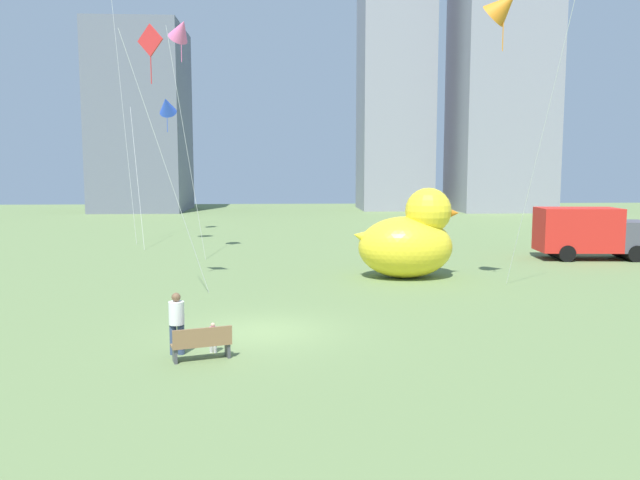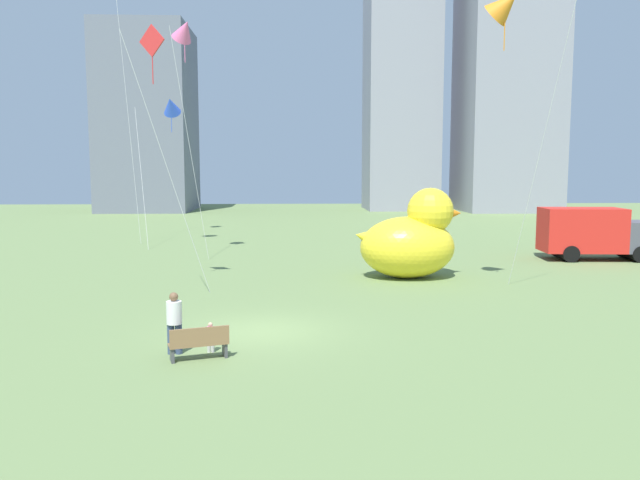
{
  "view_description": "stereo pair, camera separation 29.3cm",
  "coord_description": "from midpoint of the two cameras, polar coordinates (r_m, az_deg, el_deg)",
  "views": [
    {
      "loc": [
        0.68,
        -19.27,
        5.05
      ],
      "look_at": [
        1.94,
        3.28,
        2.47
      ],
      "focal_mm": 35.56,
      "sensor_mm": 36.0,
      "label": 1
    },
    {
      "loc": [
        0.97,
        -19.28,
        5.05
      ],
      "look_at": [
        1.94,
        3.28,
        2.47
      ],
      "focal_mm": 35.56,
      "sensor_mm": 36.0,
      "label": 2
    }
  ],
  "objects": [
    {
      "name": "kite_blue",
      "position": [
        42.85,
        -13.82,
        11.66
      ],
      "size": [
        3.18,
        3.76,
        9.82
      ],
      "color": "silver",
      "rests_on": "ground"
    },
    {
      "name": "person_child",
      "position": [
        17.8,
        -10.07,
        -8.52
      ],
      "size": [
        0.21,
        0.21,
        0.84
      ],
      "color": "silver",
      "rests_on": "ground"
    },
    {
      "name": "person_adult",
      "position": [
        17.74,
        -13.24,
        -7.07
      ],
      "size": [
        0.42,
        0.42,
        1.7
      ],
      "color": "#38476B",
      "rests_on": "ground"
    },
    {
      "name": "box_truck",
      "position": [
        38.03,
        22.88,
        0.56
      ],
      "size": [
        6.1,
        2.76,
        2.85
      ],
      "color": "red",
      "rests_on": "ground"
    },
    {
      "name": "ground_plane",
      "position": [
        19.94,
        -5.52,
        -8.19
      ],
      "size": [
        140.0,
        140.0,
        0.0
      ],
      "primitive_type": "plane",
      "color": "#68814B"
    },
    {
      "name": "kite_red",
      "position": [
        27.03,
        -15.24,
        16.11
      ],
      "size": [
        2.92,
        2.55,
        10.72
      ],
      "color": "silver",
      "rests_on": "ground"
    },
    {
      "name": "giant_inflatable_duck",
      "position": [
        29.38,
        7.75,
        0.03
      ],
      "size": [
        5.0,
        3.21,
        4.15
      ],
      "color": "yellow",
      "rests_on": "ground"
    },
    {
      "name": "kite_orange",
      "position": [
        26.76,
        15.91,
        19.58
      ],
      "size": [
        3.17,
        3.5,
        12.01
      ],
      "color": "silver",
      "rests_on": "ground"
    },
    {
      "name": "city_skyline",
      "position": [
        76.69,
        4.17,
        13.6
      ],
      "size": [
        52.37,
        13.3,
        34.09
      ],
      "color": "slate",
      "rests_on": "ground"
    },
    {
      "name": "park_bench",
      "position": [
        17.17,
        -11.07,
        -9.08
      ],
      "size": [
        1.62,
        0.91,
        0.9
      ],
      "color": "olive",
      "rests_on": "ground"
    },
    {
      "name": "kite_pink",
      "position": [
        36.78,
        -12.64,
        17.93
      ],
      "size": [
        2.06,
        2.11,
        13.23
      ],
      "color": "silver",
      "rests_on": "ground"
    }
  ]
}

